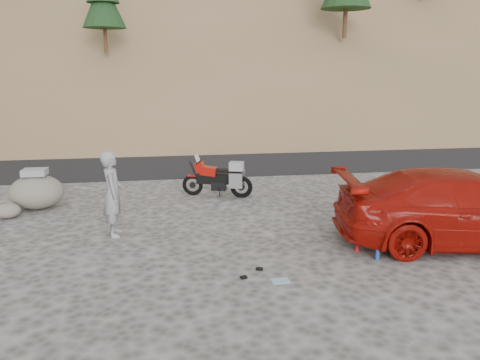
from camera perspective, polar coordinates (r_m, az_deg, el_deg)
The scene contains 12 objects.
ground at distance 10.04m, azimuth -1.06°, elevation -6.88°, with size 140.00×140.00×0.00m, color #413F3C.
road at distance 18.70m, azimuth -4.76°, elevation 2.64°, with size 120.00×7.00×0.05m, color black.
motorcycle at distance 12.97m, azimuth -2.43°, elevation 0.16°, with size 1.94×0.94×1.19m.
man at distance 10.47m, azimuth -14.93°, elevation -6.48°, with size 0.67×0.44×1.83m, color gray.
red_car at distance 10.69m, azimuth 25.29°, elevation -6.93°, with size 2.09×5.14×1.49m, color #960F08.
boulder at distance 12.95m, azimuth -23.55°, elevation -1.24°, with size 1.55×1.40×1.05m.
small_rock at distance 12.49m, azimuth -26.47°, elevation -3.37°, with size 0.71×0.67×0.36m.
gear_bottle at distance 9.21m, azimuth 16.43°, elevation -8.65°, with size 0.08×0.08×0.21m, color #1B43A7.
gear_funnel at distance 9.54m, azimuth 14.10°, elevation -7.91°, with size 0.12×0.12×0.15m, color #B60C14.
gear_glove_a at distance 8.46m, azimuth 2.39°, elevation -10.77°, with size 0.12×0.09×0.03m, color black.
gear_glove_b at distance 8.14m, azimuth 0.45°, elevation -11.77°, with size 0.11×0.08×0.04m, color black.
gear_blue_cloth at distance 8.07m, azimuth 4.95°, elevation -12.15°, with size 0.30×0.22×0.01m, color #7BA2BF.
Camera 1 is at (-1.25, -9.33, 3.48)m, focal length 35.00 mm.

